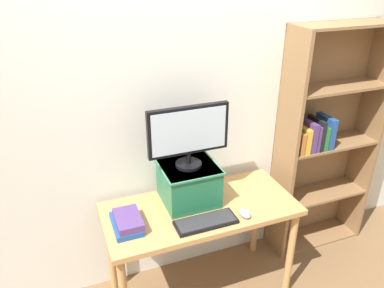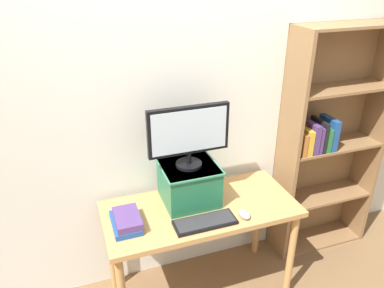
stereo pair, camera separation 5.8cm
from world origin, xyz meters
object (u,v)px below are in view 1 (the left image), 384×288
desk (201,219)px  computer_mouse (245,213)px  book_stack (127,222)px  computer_monitor (188,133)px  bookshelf_unit (323,141)px  riser_box (189,182)px  keyboard (206,222)px

desk → computer_mouse: computer_mouse is taller
book_stack → desk: bearing=3.5°
desk → computer_monitor: (-0.05, 0.10, 0.59)m
computer_mouse → computer_monitor: bearing=133.0°
computer_monitor → book_stack: bearing=-163.6°
desk → bookshelf_unit: size_ratio=0.70×
riser_box → book_stack: bearing=-163.4°
riser_box → keyboard: bearing=-88.1°
riser_box → book_stack: riser_box is taller
computer_mouse → book_stack: (-0.72, 0.16, 0.02)m
desk → computer_monitor: computer_monitor is taller
desk → keyboard: keyboard is taller
book_stack → riser_box: bearing=16.6°
desk → riser_box: size_ratio=3.47×
bookshelf_unit → keyboard: (-1.16, -0.39, -0.17)m
computer_monitor → desk: bearing=-65.9°
book_stack → computer_monitor: bearing=16.4°
computer_monitor → book_stack: (-0.45, -0.13, -0.46)m
bookshelf_unit → keyboard: 1.23m
bookshelf_unit → book_stack: size_ratio=6.79×
keyboard → desk: bearing=78.1°
computer_monitor → keyboard: bearing=-88.1°
computer_mouse → book_stack: bearing=167.6°
bookshelf_unit → computer_monitor: bearing=-174.3°
desk → bookshelf_unit: bookshelf_unit is taller
riser_box → computer_mouse: 0.41m
keyboard → book_stack: size_ratio=1.44×
bookshelf_unit → computer_monitor: (-1.16, -0.12, 0.31)m
bookshelf_unit → riser_box: 1.17m
keyboard → computer_monitor: bearing=91.9°
bookshelf_unit → riser_box: size_ratio=4.98×
desk → book_stack: book_stack is taller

